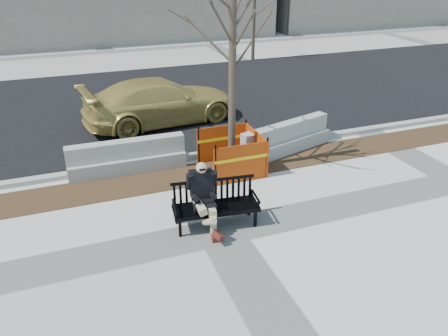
% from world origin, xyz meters
% --- Properties ---
extents(ground, '(120.00, 120.00, 0.00)m').
position_xyz_m(ground, '(0.00, 0.00, 0.00)').
color(ground, beige).
rests_on(ground, ground).
extents(mulch_strip, '(40.00, 1.20, 0.02)m').
position_xyz_m(mulch_strip, '(0.00, 2.60, 0.00)').
color(mulch_strip, '#47301C').
rests_on(mulch_strip, ground).
extents(asphalt_street, '(60.00, 10.40, 0.01)m').
position_xyz_m(asphalt_street, '(0.00, 8.80, 0.00)').
color(asphalt_street, black).
rests_on(asphalt_street, ground).
extents(curb, '(60.00, 0.25, 0.12)m').
position_xyz_m(curb, '(0.00, 3.55, 0.06)').
color(curb, '#9E9B93').
rests_on(curb, ground).
extents(bench, '(1.84, 0.85, 0.95)m').
position_xyz_m(bench, '(0.01, 0.26, 0.00)').
color(bench, black).
rests_on(bench, ground).
extents(seated_man, '(0.72, 1.07, 1.41)m').
position_xyz_m(seated_man, '(-0.23, 0.34, 0.00)').
color(seated_man, black).
rests_on(seated_man, ground).
extents(tree_fence, '(2.13, 2.13, 5.32)m').
position_xyz_m(tree_fence, '(1.22, 2.51, 0.00)').
color(tree_fence, '#DD4C0E').
rests_on(tree_fence, ground).
extents(sedan, '(5.19, 2.69, 1.44)m').
position_xyz_m(sedan, '(0.35, 6.57, 0.00)').
color(sedan, tan).
rests_on(sedan, ground).
extents(jersey_barrier_left, '(2.95, 0.62, 0.84)m').
position_xyz_m(jersey_barrier_left, '(-1.28, 3.40, 0.00)').
color(jersey_barrier_left, '#9E9C94').
rests_on(jersey_barrier_left, ground).
extents(jersey_barrier_right, '(3.02, 1.41, 0.85)m').
position_xyz_m(jersey_barrier_right, '(3.06, 3.09, 0.00)').
color(jersey_barrier_right, '#A19F97').
rests_on(jersey_barrier_right, ground).
extents(far_tree_right, '(2.47, 2.47, 5.52)m').
position_xyz_m(far_tree_right, '(6.84, 13.99, 0.00)').
color(far_tree_right, '#493A2F').
rests_on(far_tree_right, ground).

